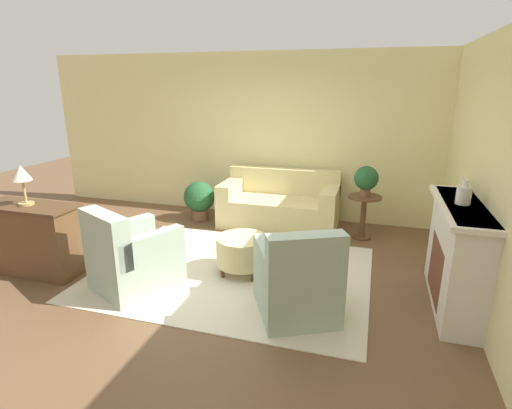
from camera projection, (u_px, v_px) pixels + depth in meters
ground_plane at (232, 273)px, 5.01m from camera, size 16.00×16.00×0.00m
wall_back at (280, 137)px, 6.88m from camera, size 8.83×0.12×2.80m
wall_right at (495, 178)px, 3.85m from camera, size 0.12×9.35×2.80m
rug at (232, 272)px, 5.01m from camera, size 3.35×2.55×0.01m
couch at (280, 206)px, 6.62m from camera, size 1.90×0.92×0.90m
armchair_left at (131, 259)px, 4.53m from camera, size 1.04×1.10×0.97m
armchair_right at (297, 282)px, 4.00m from camera, size 1.04×1.10×0.97m
ottoman_table at (242, 251)px, 4.93m from camera, size 0.64×0.64×0.47m
side_table at (364, 210)px, 6.02m from camera, size 0.50×0.50×0.67m
fireplace at (456, 254)px, 4.13m from camera, size 0.44×1.55×1.13m
dresser at (32, 238)px, 4.92m from camera, size 1.23×0.49×0.88m
vase_mantel_near at (464, 195)px, 3.95m from camera, size 0.14×0.14×0.25m
potted_plant_on_side_table at (366, 179)px, 5.88m from camera, size 0.36×0.36×0.45m
potted_plant_floor at (199, 199)px, 6.89m from camera, size 0.53×0.53×0.68m
table_lamp at (22, 176)px, 4.69m from camera, size 0.22×0.22×0.48m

